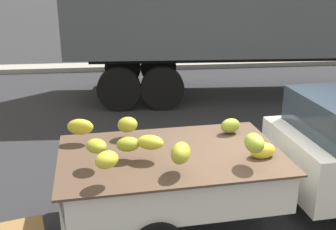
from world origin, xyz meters
The scene contains 4 objects.
ground centered at (0.00, 0.00, 0.00)m, with size 220.00×220.00×0.00m, color #28282B.
curb_strip centered at (0.00, 9.67, 0.08)m, with size 80.00×0.80×0.16m, color gray.
pickup_truck centered at (0.67, 0.25, 0.88)m, with size 5.19×2.13×1.70m.
semi_trailer centered at (2.65, 6.07, 2.54)m, with size 12.11×3.16×3.95m.
Camera 1 is at (-1.93, -4.65, 3.32)m, focal length 43.45 mm.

